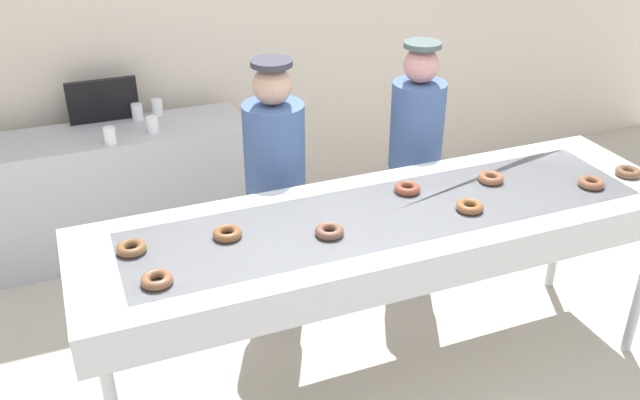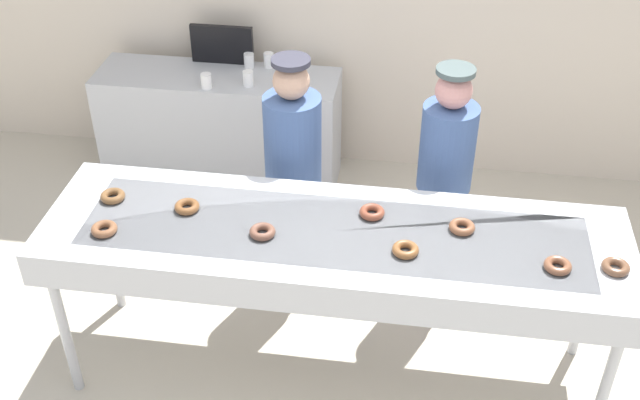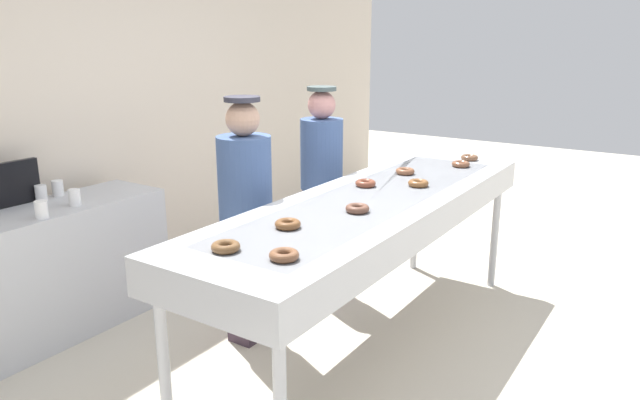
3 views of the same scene
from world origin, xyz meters
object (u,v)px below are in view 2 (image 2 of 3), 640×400
at_px(prep_counter, 221,128).
at_px(menu_display, 222,44).
at_px(chocolate_donut_6, 462,227).
at_px(paper_cup_0, 249,61).
at_px(chocolate_donut_1, 616,267).
at_px(chocolate_donut_5, 372,212).
at_px(fryer_conveyor, 333,245).
at_px(paper_cup_2, 269,60).
at_px(chocolate_donut_3, 113,196).
at_px(chocolate_donut_8, 262,232).
at_px(paper_cup_1, 206,81).
at_px(chocolate_donut_0, 558,266).
at_px(worker_baker, 293,167).
at_px(chocolate_donut_4, 104,229).
at_px(worker_assistant, 444,179).
at_px(paper_cup_3, 248,78).
at_px(chocolate_donut_7, 187,207).
at_px(chocolate_donut_2, 405,250).

distance_m(prep_counter, menu_display, 0.61).
height_order(chocolate_donut_6, paper_cup_0, chocolate_donut_6).
distance_m(chocolate_donut_1, chocolate_donut_5, 1.19).
relative_size(fryer_conveyor, paper_cup_2, 27.26).
bearing_deg(chocolate_donut_3, paper_cup_0, 81.17).
xyz_separation_m(chocolate_donut_8, prep_counter, (-0.75, 1.94, -0.59)).
distance_m(prep_counter, paper_cup_1, 0.52).
bearing_deg(prep_counter, chocolate_donut_0, -42.49).
height_order(chocolate_donut_6, menu_display, menu_display).
bearing_deg(chocolate_donut_6, chocolate_donut_1, -16.11).
bearing_deg(worker_baker, chocolate_donut_4, 53.42).
height_order(chocolate_donut_0, worker_assistant, worker_assistant).
bearing_deg(paper_cup_2, worker_baker, -72.64).
bearing_deg(prep_counter, paper_cup_0, 38.10).
bearing_deg(chocolate_donut_6, paper_cup_1, 138.25).
bearing_deg(chocolate_donut_0, paper_cup_2, 129.88).
height_order(chocolate_donut_5, chocolate_donut_8, same).
height_order(chocolate_donut_6, paper_cup_2, chocolate_donut_6).
relative_size(chocolate_donut_5, paper_cup_3, 1.20).
height_order(fryer_conveyor, chocolate_donut_7, chocolate_donut_7).
relative_size(chocolate_donut_8, paper_cup_0, 1.20).
xyz_separation_m(chocolate_donut_7, worker_baker, (0.44, 0.65, -0.14)).
bearing_deg(chocolate_donut_4, chocolate_donut_6, 8.96).
relative_size(chocolate_donut_1, chocolate_donut_2, 1.00).
height_order(worker_assistant, paper_cup_1, worker_assistant).
relative_size(chocolate_donut_4, paper_cup_0, 1.20).
bearing_deg(chocolate_donut_7, chocolate_donut_5, 5.51).
bearing_deg(chocolate_donut_2, chocolate_donut_6, 39.41).
bearing_deg(paper_cup_3, fryer_conveyor, -64.45).
distance_m(fryer_conveyor, chocolate_donut_1, 1.35).
bearing_deg(chocolate_donut_2, paper_cup_0, 120.37).
xyz_separation_m(chocolate_donut_4, chocolate_donut_5, (1.30, 0.33, 0.00)).
bearing_deg(chocolate_donut_2, prep_counter, 126.49).
xyz_separation_m(chocolate_donut_7, prep_counter, (-0.32, 1.79, -0.59)).
xyz_separation_m(chocolate_donut_2, menu_display, (-1.46, 2.19, -0.01)).
bearing_deg(prep_counter, chocolate_donut_5, -53.10).
distance_m(chocolate_donut_3, paper_cup_3, 1.68).
xyz_separation_m(chocolate_donut_2, chocolate_donut_3, (-1.55, 0.22, 0.00)).
height_order(chocolate_donut_6, worker_baker, worker_baker).
distance_m(chocolate_donut_5, chocolate_donut_8, 0.57).
bearing_deg(worker_assistant, chocolate_donut_8, 44.14).
bearing_deg(chocolate_donut_5, paper_cup_0, 119.82).
relative_size(chocolate_donut_3, chocolate_donut_4, 1.00).
bearing_deg(chocolate_donut_6, fryer_conveyor, -171.09).
height_order(chocolate_donut_7, worker_assistant, worker_assistant).
relative_size(chocolate_donut_1, chocolate_donut_7, 1.00).
xyz_separation_m(paper_cup_1, paper_cup_3, (0.28, 0.08, 0.00)).
bearing_deg(chocolate_donut_5, worker_assistant, 57.54).
bearing_deg(paper_cup_2, paper_cup_1, -132.68).
relative_size(chocolate_donut_2, chocolate_donut_7, 1.00).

